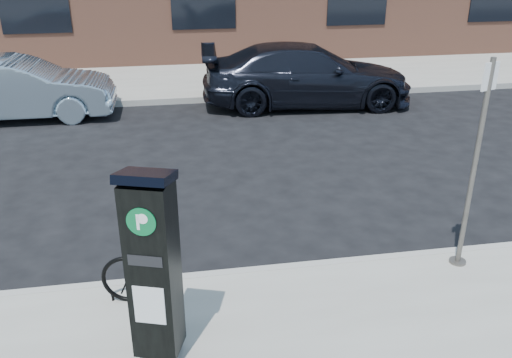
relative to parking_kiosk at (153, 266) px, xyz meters
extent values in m
plane|color=black|center=(1.58, 1.33, -1.17)|extent=(120.00, 120.00, 0.00)
cube|color=gray|center=(1.58, 15.33, -1.09)|extent=(60.00, 12.00, 0.15)
cube|color=#9E9B93|center=(1.58, 1.31, -1.09)|extent=(60.00, 0.12, 0.16)
cube|color=#9E9B93|center=(1.58, 9.35, -1.09)|extent=(60.00, 0.12, 0.16)
cube|color=black|center=(0.00, 0.00, -0.97)|extent=(0.26, 0.26, 0.10)
cube|color=black|center=(0.00, 0.00, -0.04)|extent=(0.51, 0.47, 1.76)
cube|color=black|center=(0.00, 0.00, 0.89)|extent=(0.56, 0.53, 0.16)
cylinder|color=#075228|center=(-0.06, -0.17, 0.55)|extent=(0.25, 0.10, 0.26)
cube|color=white|center=(-0.06, -0.17, 0.55)|extent=(0.09, 0.04, 0.14)
cube|color=silver|center=(-0.06, -0.17, -0.29)|extent=(0.28, 0.10, 0.39)
cube|color=black|center=(-0.06, -0.17, 0.17)|extent=(0.30, 0.11, 0.10)
cylinder|color=#58544E|center=(3.69, 1.03, -1.00)|extent=(0.21, 0.21, 0.03)
cylinder|color=#58544E|center=(3.69, 1.03, 0.27)|extent=(0.06, 0.06, 2.57)
cube|color=silver|center=(3.69, 1.03, 1.34)|extent=(0.22, 0.10, 0.31)
torus|color=black|center=(-0.34, 0.93, -0.73)|extent=(0.58, 0.16, 0.58)
cylinder|color=black|center=(-0.52, 0.97, -0.96)|extent=(0.03, 0.03, 0.11)
cylinder|color=black|center=(-0.15, 0.90, -0.96)|extent=(0.03, 0.03, 0.11)
imported|color=#92A9B9|center=(-3.11, 8.73, -0.46)|extent=(4.29, 1.52, 1.41)
imported|color=black|center=(3.74, 8.73, -0.41)|extent=(5.36, 2.50, 1.51)
camera|label=1|loc=(0.21, -4.23, 2.71)|focal=38.00mm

